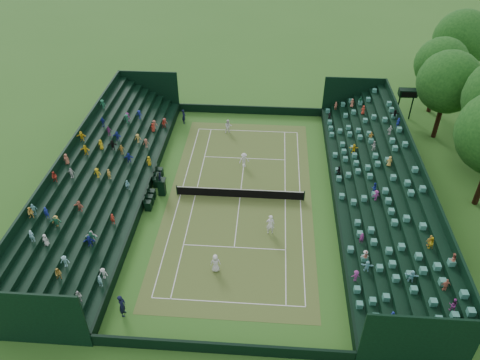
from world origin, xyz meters
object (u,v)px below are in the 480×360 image
(umpire_chair, at_px, (161,185))
(player_near_east, at_px, (270,224))
(tennis_net, at_px, (240,193))
(player_far_west, at_px, (228,126))
(player_near_west, at_px, (216,263))
(player_far_east, at_px, (244,160))

(umpire_chair, distance_m, player_near_east, 10.95)
(tennis_net, distance_m, player_far_west, 11.53)
(umpire_chair, relative_size, player_far_west, 1.54)
(umpire_chair, distance_m, player_near_west, 10.74)
(player_near_west, height_order, player_far_west, player_far_west)
(player_near_west, relative_size, player_far_east, 1.01)
(player_far_west, xyz_separation_m, player_far_east, (2.15, -6.41, -0.02))
(tennis_net, bearing_deg, umpire_chair, -179.81)
(player_near_east, distance_m, player_far_east, 9.84)
(player_far_east, bearing_deg, player_near_west, -117.25)
(tennis_net, relative_size, player_near_east, 6.02)
(tennis_net, bearing_deg, player_far_east, 89.50)
(umpire_chair, height_order, player_far_west, umpire_chair)
(tennis_net, height_order, player_near_west, player_near_west)
(player_near_east, bearing_deg, player_near_west, 43.13)
(tennis_net, distance_m, player_near_west, 9.03)
(tennis_net, relative_size, player_near_west, 7.28)
(player_near_west, relative_size, player_far_west, 0.99)
(umpire_chair, xyz_separation_m, player_far_east, (7.20, 4.95, -0.28))
(tennis_net, relative_size, player_far_west, 7.19)
(player_far_east, bearing_deg, umpire_chair, -167.68)
(tennis_net, height_order, player_far_east, player_far_east)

